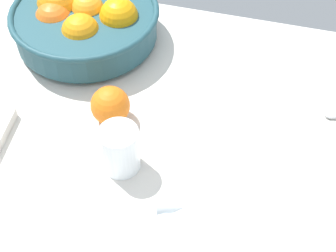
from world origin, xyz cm
name	(u,v)px	position (x,y,z in cm)	size (l,w,h in cm)	color
ground_plane	(169,167)	(0.00, 0.00, -1.50)	(128.97, 81.23, 3.00)	silver
fruit_bowl	(84,22)	(-24.01, 25.02, 4.52)	(28.90, 28.90, 10.33)	#234C56
juice_glass	(120,151)	(-7.20, -2.53, 3.49)	(6.11, 6.11, 8.14)	white
loose_orange_1	(110,105)	(-12.00, 6.31, 3.34)	(6.69, 6.69, 6.69)	orange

